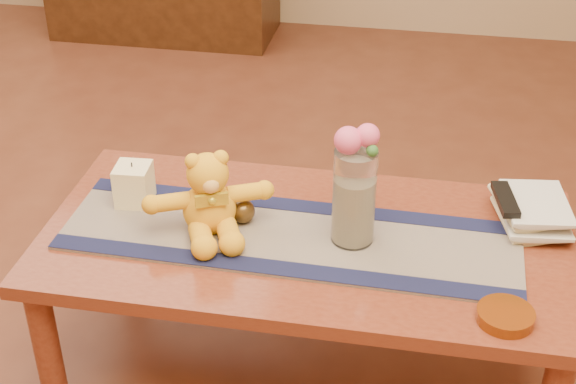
% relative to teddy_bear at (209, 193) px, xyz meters
% --- Properties ---
extents(floor, '(5.50, 5.50, 0.00)m').
position_rel_teddy_bear_xyz_m(floor, '(0.26, 0.02, -0.57)').
color(floor, '#532617').
rests_on(floor, ground).
extents(coffee_table_top, '(1.40, 0.70, 0.04)m').
position_rel_teddy_bear_xyz_m(coffee_table_top, '(0.26, 0.02, -0.14)').
color(coffee_table_top, '#5F2416').
rests_on(coffee_table_top, floor).
extents(table_leg_fl, '(0.07, 0.07, 0.41)m').
position_rel_teddy_bear_xyz_m(table_leg_fl, '(-0.38, -0.27, -0.36)').
color(table_leg_fl, '#5F2416').
rests_on(table_leg_fl, floor).
extents(table_leg_bl, '(0.07, 0.07, 0.41)m').
position_rel_teddy_bear_xyz_m(table_leg_bl, '(-0.38, 0.31, -0.36)').
color(table_leg_bl, '#5F2416').
rests_on(table_leg_bl, floor).
extents(table_leg_br, '(0.07, 0.07, 0.41)m').
position_rel_teddy_bear_xyz_m(table_leg_br, '(0.90, 0.31, -0.36)').
color(table_leg_br, '#5F2416').
rests_on(table_leg_br, floor).
extents(persian_runner, '(1.21, 0.37, 0.01)m').
position_rel_teddy_bear_xyz_m(persian_runner, '(0.21, 0.00, -0.11)').
color(persian_runner, '#1D1845').
rests_on(persian_runner, coffee_table_top).
extents(runner_border_near, '(1.20, 0.08, 0.00)m').
position_rel_teddy_bear_xyz_m(runner_border_near, '(0.21, -0.14, -0.11)').
color(runner_border_near, '#121638').
rests_on(runner_border_near, persian_runner).
extents(runner_border_far, '(1.20, 0.08, 0.00)m').
position_rel_teddy_bear_xyz_m(runner_border_far, '(0.22, 0.15, -0.11)').
color(runner_border_far, '#121638').
rests_on(runner_border_far, persian_runner).
extents(teddy_bear, '(0.40, 0.37, 0.22)m').
position_rel_teddy_bear_xyz_m(teddy_bear, '(0.00, 0.00, 0.00)').
color(teddy_bear, '#F2AC1E').
rests_on(teddy_bear, persian_runner).
extents(pillar_candle, '(0.10, 0.10, 0.11)m').
position_rel_teddy_bear_xyz_m(pillar_candle, '(-0.24, 0.09, -0.05)').
color(pillar_candle, '#FFF1BB').
rests_on(pillar_candle, persian_runner).
extents(candle_wick, '(0.00, 0.00, 0.01)m').
position_rel_teddy_bear_xyz_m(candle_wick, '(-0.24, 0.09, 0.01)').
color(candle_wick, black).
rests_on(candle_wick, pillar_candle).
extents(glass_vase, '(0.11, 0.11, 0.26)m').
position_rel_teddy_bear_xyz_m(glass_vase, '(0.38, 0.02, 0.02)').
color(glass_vase, silver).
rests_on(glass_vase, persian_runner).
extents(potpourri_fill, '(0.09, 0.09, 0.18)m').
position_rel_teddy_bear_xyz_m(potpourri_fill, '(0.38, 0.02, -0.02)').
color(potpourri_fill, beige).
rests_on(potpourri_fill, glass_vase).
extents(rose_left, '(0.07, 0.07, 0.07)m').
position_rel_teddy_bear_xyz_m(rose_left, '(0.36, 0.01, 0.19)').
color(rose_left, '#E65185').
rests_on(rose_left, glass_vase).
extents(rose_right, '(0.06, 0.06, 0.06)m').
position_rel_teddy_bear_xyz_m(rose_right, '(0.40, 0.02, 0.20)').
color(rose_right, '#E65185').
rests_on(rose_right, glass_vase).
extents(blue_flower_back, '(0.04, 0.04, 0.04)m').
position_rel_teddy_bear_xyz_m(blue_flower_back, '(0.39, 0.05, 0.18)').
color(blue_flower_back, '#4A4BA1').
rests_on(blue_flower_back, glass_vase).
extents(blue_flower_side, '(0.04, 0.04, 0.04)m').
position_rel_teddy_bear_xyz_m(blue_flower_side, '(0.35, 0.04, 0.17)').
color(blue_flower_side, '#4A4BA1').
rests_on(blue_flower_side, glass_vase).
extents(leaf_sprig, '(0.03, 0.03, 0.03)m').
position_rel_teddy_bear_xyz_m(leaf_sprig, '(0.42, -0.00, 0.17)').
color(leaf_sprig, '#33662D').
rests_on(leaf_sprig, glass_vase).
extents(bronze_ball, '(0.07, 0.07, 0.07)m').
position_rel_teddy_bear_xyz_m(bronze_ball, '(0.08, 0.04, -0.08)').
color(bronze_ball, '#4A3518').
rests_on(bronze_ball, persian_runner).
extents(book_bottom, '(0.21, 0.26, 0.02)m').
position_rel_teddy_bear_xyz_m(book_bottom, '(0.76, 0.17, -0.11)').
color(book_bottom, '#F3E9BC').
rests_on(book_bottom, coffee_table_top).
extents(book_lower, '(0.18, 0.24, 0.02)m').
position_rel_teddy_bear_xyz_m(book_lower, '(0.77, 0.17, -0.09)').
color(book_lower, '#F3E9BC').
rests_on(book_lower, book_bottom).
extents(book_upper, '(0.22, 0.26, 0.02)m').
position_rel_teddy_bear_xyz_m(book_upper, '(0.75, 0.17, -0.07)').
color(book_upper, '#F3E9BC').
rests_on(book_upper, book_lower).
extents(book_top, '(0.19, 0.24, 0.02)m').
position_rel_teddy_bear_xyz_m(book_top, '(0.77, 0.17, -0.05)').
color(book_top, '#F3E9BC').
rests_on(book_top, book_upper).
extents(tv_remote, '(0.07, 0.17, 0.02)m').
position_rel_teddy_bear_xyz_m(tv_remote, '(0.76, 0.16, -0.03)').
color(tv_remote, black).
rests_on(tv_remote, book_top).
extents(amber_dish, '(0.16, 0.16, 0.03)m').
position_rel_teddy_bear_xyz_m(amber_dish, '(0.76, -0.23, -0.10)').
color(amber_dish, '#BF5914').
rests_on(amber_dish, coffee_table_top).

